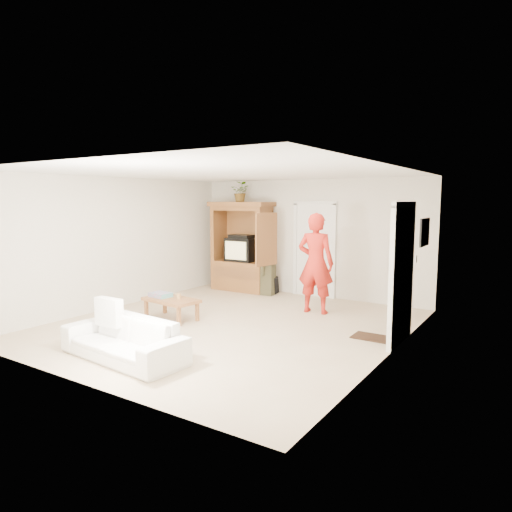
{
  "coord_description": "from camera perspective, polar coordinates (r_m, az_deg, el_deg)",
  "views": [
    {
      "loc": [
        4.52,
        -6.21,
        2.15
      ],
      "look_at": [
        0.13,
        0.6,
        1.15
      ],
      "focal_mm": 32.0,
      "sensor_mm": 36.0,
      "label": 1
    }
  ],
  "objects": [
    {
      "name": "wall_back",
      "position": [
        10.29,
        6.64,
        2.25
      ],
      "size": [
        5.5,
        0.0,
        5.5
      ],
      "primitive_type": "plane",
      "rotation": [
        1.57,
        0.0,
        0.0
      ],
      "color": "silver",
      "rests_on": "floor"
    },
    {
      "name": "door_back",
      "position": [
        10.23,
        7.29,
        0.63
      ],
      "size": [
        0.85,
        0.05,
        2.04
      ],
      "primitive_type": "cube",
      "color": "white",
      "rests_on": "floor"
    },
    {
      "name": "doorway_right",
      "position": [
        7.13,
        17.81,
        -2.42
      ],
      "size": [
        0.05,
        0.9,
        2.04
      ],
      "primitive_type": "cube",
      "color": "black",
      "rests_on": "floor"
    },
    {
      "name": "plant",
      "position": [
        10.75,
        -1.92,
        8.01
      ],
      "size": [
        0.5,
        0.46,
        0.47
      ],
      "primitive_type": "imported",
      "rotation": [
        0.0,
        0.0,
        0.25
      ],
      "color": "#4C7238",
      "rests_on": "armoire"
    },
    {
      "name": "wall_front",
      "position": [
        5.61,
        -21.6,
        -2.17
      ],
      "size": [
        5.5,
        0.0,
        5.5
      ],
      "primitive_type": "plane",
      "rotation": [
        -1.57,
        0.0,
        0.0
      ],
      "color": "silver",
      "rests_on": "floor"
    },
    {
      "name": "doormat",
      "position": [
        7.47,
        14.33,
        -9.83
      ],
      "size": [
        0.6,
        0.4,
        0.02
      ],
      "primitive_type": "cube",
      "color": "#382316",
      "rests_on": "floor"
    },
    {
      "name": "wall_left",
      "position": [
        9.6,
        -16.65,
        1.66
      ],
      "size": [
        0.0,
        6.0,
        6.0
      ],
      "primitive_type": "plane",
      "rotation": [
        1.57,
        0.0,
        1.57
      ],
      "color": "silver",
      "rests_on": "floor"
    },
    {
      "name": "backpack_olive",
      "position": [
        10.39,
        1.27,
        -2.88
      ],
      "size": [
        0.41,
        0.32,
        0.72
      ],
      "primitive_type": null,
      "rotation": [
        0.0,
        0.0,
        0.12
      ],
      "color": "#47442B",
      "rests_on": "floor"
    },
    {
      "name": "armoire",
      "position": [
        10.83,
        -1.69,
        0.45
      ],
      "size": [
        1.82,
        1.14,
        2.1
      ],
      "color": "#965E2E",
      "rests_on": "floor"
    },
    {
      "name": "sofa",
      "position": [
        6.53,
        -16.24,
        -9.92
      ],
      "size": [
        1.95,
        0.9,
        0.55
      ],
      "primitive_type": "imported",
      "rotation": [
        0.0,
        0.0,
        -0.08
      ],
      "color": "white",
      "rests_on": "floor"
    },
    {
      "name": "candle",
      "position": [
        8.32,
        -9.65,
        -4.98
      ],
      "size": [
        0.08,
        0.08,
        0.1
      ],
      "primitive_type": "cylinder",
      "color": "tan",
      "rests_on": "coffee_table"
    },
    {
      "name": "man",
      "position": [
        8.71,
        7.46,
        -0.9
      ],
      "size": [
        0.75,
        0.54,
        1.91
      ],
      "primitive_type": "imported",
      "rotation": [
        0.0,
        0.0,
        3.26
      ],
      "color": "red",
      "rests_on": "floor"
    },
    {
      "name": "wall_right",
      "position": [
        6.51,
        16.74,
        -0.76
      ],
      "size": [
        0.0,
        6.0,
        6.0
      ],
      "primitive_type": "plane",
      "rotation": [
        1.57,
        0.0,
        -1.57
      ],
      "color": "silver",
      "rests_on": "floor"
    },
    {
      "name": "towel",
      "position": [
        8.56,
        -11.85,
        -4.76
      ],
      "size": [
        0.4,
        0.31,
        0.08
      ],
      "primitive_type": "cube",
      "rotation": [
        0.0,
        0.0,
        -0.09
      ],
      "color": "#D34689",
      "rests_on": "coffee_table"
    },
    {
      "name": "ceiling",
      "position": [
        7.69,
        -3.31,
        10.38
      ],
      "size": [
        6.0,
        6.0,
        0.0
      ],
      "primitive_type": "plane",
      "rotation": [
        3.14,
        0.0,
        0.0
      ],
      "color": "white",
      "rests_on": "floor"
    },
    {
      "name": "coffee_table",
      "position": [
        8.4,
        -10.56,
        -5.57
      ],
      "size": [
        1.08,
        0.67,
        0.38
      ],
      "rotation": [
        0.0,
        0.0,
        -0.12
      ],
      "color": "#9E6036",
      "rests_on": "floor"
    },
    {
      "name": "floor",
      "position": [
        7.97,
        -3.18,
        -8.62
      ],
      "size": [
        6.0,
        6.0,
        0.0
      ],
      "primitive_type": "plane",
      "color": "tan",
      "rests_on": "ground"
    },
    {
      "name": "backpack_black",
      "position": [
        10.53,
        1.87,
        -3.68
      ],
      "size": [
        0.31,
        0.19,
        0.38
      ],
      "primitive_type": null,
      "rotation": [
        0.0,
        0.0,
        0.02
      ],
      "color": "black",
      "rests_on": "floor"
    },
    {
      "name": "framed_picture",
      "position": [
        8.32,
        20.33,
        2.81
      ],
      "size": [
        0.03,
        0.6,
        0.48
      ],
      "primitive_type": "cube",
      "color": "black",
      "rests_on": "wall_right"
    }
  ]
}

